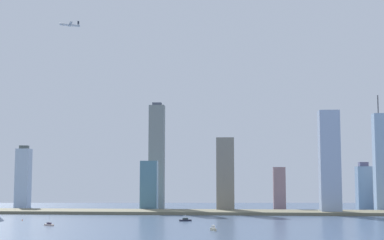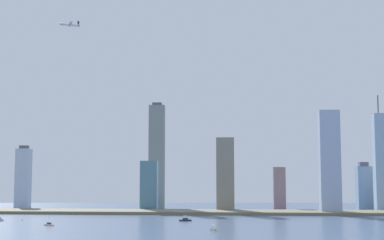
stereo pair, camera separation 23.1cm
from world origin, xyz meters
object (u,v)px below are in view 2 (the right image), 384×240
Objects in this scene: skyscraper_10 at (330,162)px; airplane at (70,25)px; skyscraper_2 at (157,156)px; skyscraper_8 at (149,186)px; skyscraper_12 at (23,178)px; skyscraper_5 at (380,162)px; boat_3 at (213,229)px; channel_buoy_0 at (22,220)px; skyscraper_1 at (364,187)px; boat_2 at (185,220)px; skyscraper_3 at (225,175)px; skyscraper_0 at (279,188)px; boat_0 at (49,224)px.

airplane reaches higher than skyscraper_10.
airplane reaches higher than skyscraper_2.
skyscraper_8 is 215.35m from skyscraper_12.
skyscraper_5 is 354.48m from boat_3.
skyscraper_12 reaches higher than channel_buoy_0.
skyscraper_12 is (-517.65, 1.59, 13.69)m from skyscraper_1.
skyscraper_10 is at bearing 19.68° from boat_2.
channel_buoy_0 is at bearing -117.63° from skyscraper_2.
skyscraper_3 is 0.63× the size of skyscraper_5.
airplane is (107.77, -130.98, 203.86)m from skyscraper_12.
airplane reaches higher than skyscraper_5.
skyscraper_10 is 9.51× the size of boat_2.
boat_2 is 1.56× the size of boat_3.
airplane is at bearing -162.48° from skyscraper_1.
skyscraper_0 is at bearing -4.87° from skyscraper_2.
skyscraper_5 reaches higher than boat_0.
skyscraper_1 is at bearing 19.50° from skyscraper_3.
skyscraper_8 is 7.74× the size of boat_3.
skyscraper_3 reaches higher than boat_2.
skyscraper_1 reaches higher than boat_2.
skyscraper_2 is 14.22× the size of boat_0.
skyscraper_5 reaches higher than skyscraper_3.
skyscraper_1 reaches higher than boat_0.
skyscraper_5 is (8.77, -58.76, 35.01)m from skyscraper_1.
skyscraper_8 is at bearing -16.66° from skyscraper_12.
skyscraper_5 is at bearing -67.03° from boat_3.
skyscraper_3 is 0.76× the size of skyscraper_10.
skyscraper_2 reaches higher than skyscraper_5.
skyscraper_12 is 265.19m from airplane.
skyscraper_0 reaches higher than channel_buoy_0.
boat_3 is 4.93× the size of channel_buoy_0.
skyscraper_1 is 0.43× the size of skyscraper_2.
boat_3 is (-212.85, -327.43, -30.99)m from skyscraper_1.
skyscraper_8 is 208.15m from channel_buoy_0.
skyscraper_2 is at bearing 91.60° from boat_2.
skyscraper_12 is at bearing -73.78° from airplane.
airplane reaches higher than boat_0.
skyscraper_3 is at bearing -13.25° from skyscraper_12.
boat_3 reaches higher than channel_buoy_0.
skyscraper_10 reaches higher than boat_0.
skyscraper_3 is at bearing 166.69° from skyscraper_10.
skyscraper_10 is at bearing -122.93° from skyscraper_1.
skyscraper_10 is 273.98m from boat_3.
skyscraper_0 is 0.38× the size of skyscraper_5.
skyscraper_2 reaches higher than channel_buoy_0.
skyscraper_3 is 9.00× the size of boat_0.
boat_3 is 237.51m from channel_buoy_0.
skyscraper_8 is (-311.63, -60.08, 2.39)m from skyscraper_1.
airplane is (-205.83, -57.12, 199.32)m from skyscraper_3.
skyscraper_2 is at bearing 87.63° from skyscraper_8.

